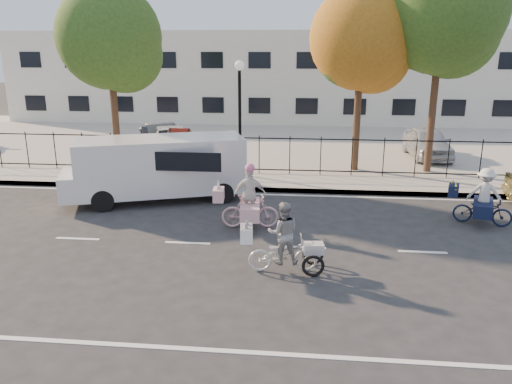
# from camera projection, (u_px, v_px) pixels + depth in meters

# --- Properties ---
(ground) EXTENTS (120.00, 120.00, 0.00)m
(ground) POSITION_uv_depth(u_px,v_px,m) (188.00, 243.00, 13.06)
(ground) COLOR #333334
(road_markings) EXTENTS (60.00, 9.52, 0.01)m
(road_markings) POSITION_uv_depth(u_px,v_px,m) (188.00, 243.00, 13.06)
(road_markings) COLOR silver
(road_markings) RESTS_ON ground
(curb) EXTENTS (60.00, 0.10, 0.15)m
(curb) POSITION_uv_depth(u_px,v_px,m) (220.00, 189.00, 17.87)
(curb) COLOR #A8A399
(curb) RESTS_ON ground
(sidewalk) EXTENTS (60.00, 2.20, 0.15)m
(sidewalk) POSITION_uv_depth(u_px,v_px,m) (225.00, 181.00, 18.87)
(sidewalk) COLOR #A8A399
(sidewalk) RESTS_ON ground
(parking_lot) EXTENTS (60.00, 15.60, 0.15)m
(parking_lot) POSITION_uv_depth(u_px,v_px,m) (251.00, 140.00, 27.38)
(parking_lot) COLOR #A8A399
(parking_lot) RESTS_ON ground
(iron_fence) EXTENTS (58.00, 0.06, 1.50)m
(iron_fence) POSITION_uv_depth(u_px,v_px,m) (229.00, 154.00, 19.69)
(iron_fence) COLOR black
(iron_fence) RESTS_ON sidewalk
(building) EXTENTS (34.00, 10.00, 6.00)m
(building) POSITION_uv_depth(u_px,v_px,m) (266.00, 76.00, 36.13)
(building) COLOR silver
(building) RESTS_ON ground
(lamppost) EXTENTS (0.36, 0.36, 4.33)m
(lamppost) POSITION_uv_depth(u_px,v_px,m) (240.00, 98.00, 18.65)
(lamppost) COLOR black
(lamppost) RESTS_ON sidewalk
(street_sign) EXTENTS (0.85, 0.06, 1.80)m
(street_sign) POSITION_uv_depth(u_px,v_px,m) (180.00, 142.00, 19.35)
(street_sign) COLOR black
(street_sign) RESTS_ON sidewalk
(zebra_trike) EXTENTS (1.94, 0.85, 1.65)m
(zebra_trike) POSITION_uv_depth(u_px,v_px,m) (283.00, 245.00, 11.26)
(zebra_trike) COLOR silver
(zebra_trike) RESTS_ON ground
(unicorn_bike) EXTENTS (1.88, 1.31, 1.87)m
(unicorn_bike) POSITION_uv_depth(u_px,v_px,m) (249.00, 204.00, 14.01)
(unicorn_bike) COLOR #DBA7AC
(unicorn_bike) RESTS_ON ground
(bull_bike) EXTENTS (1.85, 1.30, 1.67)m
(bull_bike) POSITION_uv_depth(u_px,v_px,m) (483.00, 202.00, 14.30)
(bull_bike) COLOR #0F1732
(bull_bike) RESTS_ON ground
(white_van) EXTENTS (6.36, 3.66, 2.09)m
(white_van) POSITION_uv_depth(u_px,v_px,m) (158.00, 166.00, 16.55)
(white_van) COLOR white
(white_van) RESTS_ON ground
(pedestrian) EXTENTS (0.83, 0.80, 1.92)m
(pedestrian) POSITION_uv_depth(u_px,v_px,m) (144.00, 151.00, 19.22)
(pedestrian) COLOR black
(pedestrian) RESTS_ON sidewalk
(lot_car_b) EXTENTS (3.68, 5.28, 1.34)m
(lot_car_b) POSITION_uv_depth(u_px,v_px,m) (172.00, 142.00, 22.57)
(lot_car_b) COLOR white
(lot_car_b) RESTS_ON parking_lot
(lot_car_c) EXTENTS (2.57, 4.26, 1.33)m
(lot_car_c) POSITION_uv_depth(u_px,v_px,m) (161.00, 139.00, 23.52)
(lot_car_c) COLOR #4A4E52
(lot_car_c) RESTS_ON parking_lot
(lot_car_d) EXTENTS (1.75, 4.06, 1.36)m
(lot_car_d) POSITION_uv_depth(u_px,v_px,m) (427.00, 142.00, 22.48)
(lot_car_d) COLOR #B3B7BC
(lot_car_d) RESTS_ON parking_lot
(tree_west) EXTENTS (4.00, 4.00, 7.33)m
(tree_west) POSITION_uv_depth(u_px,v_px,m) (113.00, 42.00, 19.10)
(tree_west) COLOR #442D1D
(tree_west) RESTS_ON ground
(tree_mid) EXTENTS (3.97, 3.97, 7.27)m
(tree_mid) POSITION_uv_depth(u_px,v_px,m) (365.00, 43.00, 19.04)
(tree_mid) COLOR #442D1D
(tree_mid) RESTS_ON ground
(tree_east) EXTENTS (4.70, 4.70, 8.62)m
(tree_east) POSITION_uv_depth(u_px,v_px,m) (445.00, 17.00, 18.50)
(tree_east) COLOR #442D1D
(tree_east) RESTS_ON ground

